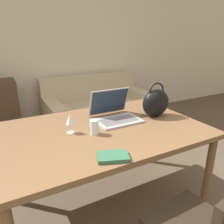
{
  "coord_description": "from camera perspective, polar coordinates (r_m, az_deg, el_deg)",
  "views": [
    {
      "loc": [
        -0.65,
        -0.59,
        1.45
      ],
      "look_at": [
        0.11,
        0.83,
        0.88
      ],
      "focal_mm": 35.0,
      "sensor_mm": 36.0,
      "label": 1
    }
  ],
  "objects": [
    {
      "name": "wall_back",
      "position": [
        3.66,
        -18.85,
        16.86
      ],
      "size": [
        10.0,
        0.06,
        2.7
      ],
      "color": "beige",
      "rests_on": "ground_plane"
    },
    {
      "name": "dining_table",
      "position": [
        1.75,
        -2.72,
        -6.4
      ],
      "size": [
        1.59,
        1.06,
        0.76
      ],
      "color": "brown",
      "rests_on": "ground_plane"
    },
    {
      "name": "couch",
      "position": [
        3.57,
        -3.65,
        0.25
      ],
      "size": [
        1.68,
        0.93,
        0.82
      ],
      "color": "#C1B293",
      "rests_on": "ground_plane"
    },
    {
      "name": "laptop",
      "position": [
        1.89,
        0.51,
        0.15
      ],
      "size": [
        0.37,
        0.35,
        0.25
      ],
      "color": "#ADADB2",
      "rests_on": "dining_table"
    },
    {
      "name": "drinking_glass",
      "position": [
        1.6,
        -4.65,
        -3.98
      ],
      "size": [
        0.07,
        0.07,
        0.11
      ],
      "color": "silver",
      "rests_on": "dining_table"
    },
    {
      "name": "wine_glass",
      "position": [
        1.63,
        -10.95,
        -2.06
      ],
      "size": [
        0.06,
        0.06,
        0.15
      ],
      "color": "silver",
      "rests_on": "dining_table"
    },
    {
      "name": "handbag",
      "position": [
        1.97,
        11.36,
        2.42
      ],
      "size": [
        0.26,
        0.16,
        0.31
      ],
      "color": "black",
      "rests_on": "dining_table"
    },
    {
      "name": "book",
      "position": [
        1.32,
        0.25,
        -11.57
      ],
      "size": [
        0.22,
        0.18,
        0.02
      ],
      "rotation": [
        0.0,
        0.0,
        -0.36
      ],
      "color": "#336B4C",
      "rests_on": "dining_table"
    }
  ]
}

